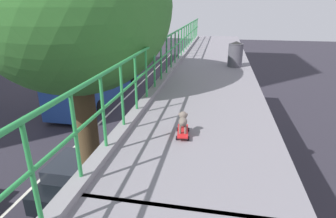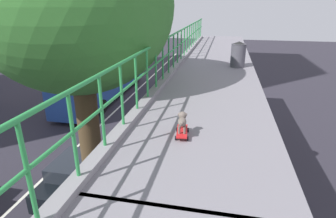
# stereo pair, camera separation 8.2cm
# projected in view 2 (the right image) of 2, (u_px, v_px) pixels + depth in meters

# --- Properties ---
(car_black_fifth) EXTENTS (1.76, 3.87, 1.42)m
(car_black_fifth) POSITION_uv_depth(u_px,v_px,m) (76.00, 174.00, 11.01)
(car_black_fifth) COLOR black
(car_black_fifth) RESTS_ON ground
(city_bus) EXTENTS (2.75, 11.78, 3.39)m
(city_bus) POSITION_uv_depth(u_px,v_px,m) (104.00, 74.00, 21.55)
(city_bus) COLOR #234593
(city_bus) RESTS_ON ground
(roadside_tree_mid) EXTENTS (4.72, 4.72, 9.11)m
(roadside_tree_mid) POSITION_uv_depth(u_px,v_px,m) (75.00, 10.00, 6.53)
(roadside_tree_mid) COLOR #4A3822
(roadside_tree_mid) RESTS_ON ground
(toy_skateboard) EXTENTS (0.25, 0.49, 0.09)m
(toy_skateboard) POSITION_uv_depth(u_px,v_px,m) (182.00, 132.00, 4.31)
(toy_skateboard) COLOR red
(toy_skateboard) RESTS_ON overpass_deck
(small_dog) EXTENTS (0.17, 0.36, 0.28)m
(small_dog) POSITION_uv_depth(u_px,v_px,m) (182.00, 120.00, 4.26)
(small_dog) COLOR #695D55
(small_dog) RESTS_ON toy_skateboard
(litter_bin) EXTENTS (0.48, 0.48, 0.82)m
(litter_bin) POSITION_uv_depth(u_px,v_px,m) (238.00, 54.00, 8.94)
(litter_bin) COLOR #4F4C56
(litter_bin) RESTS_ON overpass_deck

